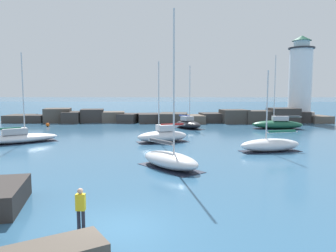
{
  "coord_description": "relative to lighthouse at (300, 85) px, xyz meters",
  "views": [
    {
      "loc": [
        2.25,
        -12.51,
        5.41
      ],
      "look_at": [
        1.32,
        26.3,
        1.31
      ],
      "focal_mm": 35.0,
      "sensor_mm": 36.0,
      "label": 1
    }
  ],
  "objects": [
    {
      "name": "sailboat_moored_2",
      "position": [
        -38.54,
        -25.06,
        -6.05
      ],
      "size": [
        7.89,
        6.55,
        9.44
      ],
      "color": "white",
      "rests_on": "ground"
    },
    {
      "name": "person_on_rocks",
      "position": [
        -25.63,
        -46.65,
        -5.67
      ],
      "size": [
        0.36,
        0.22,
        1.71
      ],
      "color": "#282833",
      "rests_on": "ground"
    },
    {
      "name": "mooring_buoy_orange_near",
      "position": [
        -41.81,
        -8.86,
        -6.34
      ],
      "size": [
        0.57,
        0.57,
        0.77
      ],
      "color": "#EA5914",
      "rests_on": "ground"
    },
    {
      "name": "sailboat_moored_4",
      "position": [
        -23.35,
        -23.99,
        -5.93
      ],
      "size": [
        6.11,
        4.44,
        8.56
      ],
      "color": "silver",
      "rests_on": "ground"
    },
    {
      "name": "sailboat_moored_1",
      "position": [
        -13.38,
        -29.31,
        -6.02
      ],
      "size": [
        6.04,
        3.29,
        7.27
      ],
      "color": "white",
      "rests_on": "ground"
    },
    {
      "name": "ground_plane",
      "position": [
        -24.21,
        -46.3,
        -6.62
      ],
      "size": [
        600.0,
        600.0,
        0.0
      ],
      "primitive_type": "plane",
      "color": "#336084"
    },
    {
      "name": "lighthouse",
      "position": [
        0.0,
        0.0,
        0.0
      ],
      "size": [
        5.22,
        5.22,
        15.11
      ],
      "color": "gray",
      "rests_on": "ground"
    },
    {
      "name": "breakwater_jetty",
      "position": [
        -23.4,
        -1.63,
        -5.66
      ],
      "size": [
        57.02,
        6.45,
        2.58
      ],
      "color": "#423D38",
      "rests_on": "ground"
    },
    {
      "name": "sailboat_moored_5",
      "position": [
        -22.36,
        -36.07,
        -6.0
      ],
      "size": [
        5.11,
        5.49,
        10.93
      ],
      "color": "silver",
      "rests_on": "ground"
    },
    {
      "name": "sailboat_moored_3",
      "position": [
        -7.18,
        -11.25,
        -5.91
      ],
      "size": [
        7.32,
        3.01,
        10.55
      ],
      "color": "#195138",
      "rests_on": "ground"
    },
    {
      "name": "sailboat_moored_0",
      "position": [
        -20.16,
        -10.8,
        -5.95
      ],
      "size": [
        4.92,
        5.88,
        9.11
      ],
      "color": "black",
      "rests_on": "ground"
    },
    {
      "name": "open_sea_beyond",
      "position": [
        -24.21,
        58.51,
        -6.62
      ],
      "size": [
        400.0,
        116.0,
        0.01
      ],
      "color": "#235175",
      "rests_on": "ground"
    }
  ]
}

